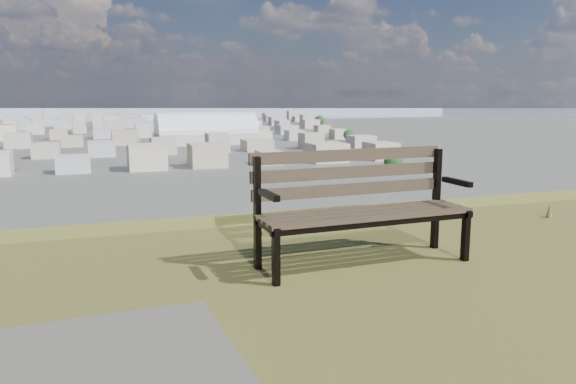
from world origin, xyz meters
name	(u,v)px	position (x,y,z in m)	size (l,w,h in m)	color
park_bench	(360,200)	(-0.50, 2.35, 25.54)	(1.86, 0.67, 0.96)	#3C3123
arena	(206,134)	(53.63, 293.62, 5.16)	(52.25, 22.95, 21.87)	#B8B7B3
city_blocks	(98,128)	(0.00, 394.44, 3.50)	(395.00, 361.00, 7.00)	beige
city_trees	(46,135)	(-26.39, 319.00, 4.83)	(406.52, 387.20, 9.98)	#36231B
bay_water	(95,111)	(0.00, 900.00, 0.00)	(2400.00, 700.00, 0.12)	#939FBB
far_hills	(65,94)	(-60.92, 1402.93, 25.47)	(2050.00, 340.00, 60.00)	#9AACBF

